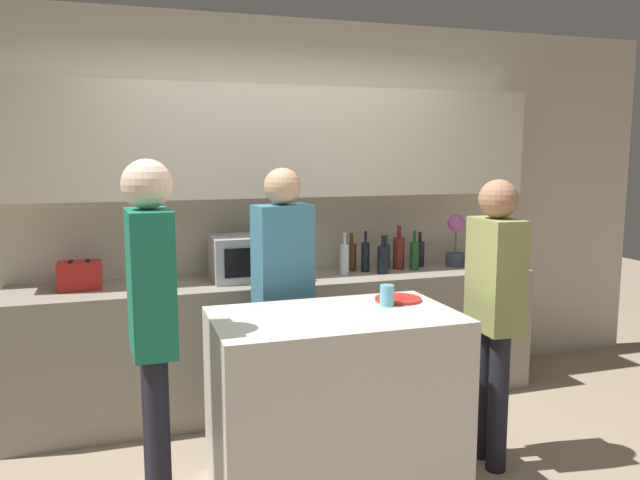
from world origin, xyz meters
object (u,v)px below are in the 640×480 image
Objects in this scene: microwave at (250,257)px; cup_0 at (387,296)px; potted_plant at (456,240)px; bottle_5 at (399,252)px; bottle_1 at (351,256)px; bottle_2 at (365,256)px; person_center at (494,299)px; bottle_6 at (414,255)px; bottle_7 at (420,253)px; bottle_3 at (383,259)px; person_right at (152,311)px; bottle_0 at (344,259)px; bottle_4 at (386,256)px; toaster at (80,275)px; person_left at (283,280)px; plate_on_island at (398,299)px.

cup_0 is at bearing -64.72° from microwave.
microwave is 1.58m from potted_plant.
microwave is 1.60× the size of bottle_5.
bottle_2 is at bearing -40.92° from bottle_1.
bottle_6 is at bearing -1.77° from person_center.
microwave reaches higher than bottle_2.
bottle_2 is at bearing 173.32° from bottle_6.
microwave is at bearing -176.28° from bottle_7.
bottle_3 is 0.22m from bottle_5.
bottle_3 is at bearing -43.71° from bottle_1.
microwave is 0.30× the size of person_right.
bottle_2 is (0.18, 0.06, -0.00)m from bottle_0.
potted_plant is at bearing -6.88° from bottle_4.
bottle_7 reaches higher than bottle_4.
bottle_7 is (0.29, 0.02, 0.00)m from bottle_4.
person_right reaches higher than cup_0.
toaster is 2.41m from bottle_7.
person_left is at bearing -25.06° from toaster.
plate_on_island is at bearing -101.83° from bottle_2.
bottle_1 reaches higher than cup_0.
cup_0 is (-0.42, -1.02, -0.01)m from bottle_3.
bottle_3 is at bearing -161.89° from person_left.
bottle_4 is 1.28m from cup_0.
bottle_6 is 1.24m from person_left.
bottle_5 is (0.18, 0.12, 0.02)m from bottle_3.
cup_0 is (-0.11, -0.10, 0.05)m from plate_on_island.
bottle_0 reaches higher than bottle_7.
bottle_1 is 0.24m from bottle_3.
bottle_3 is 0.94× the size of bottle_6.
potted_plant is at bearing -18.18° from bottle_7.
person_center reaches higher than bottle_5.
microwave is 1.91× the size of bottle_3.
potted_plant is 1.36× the size of bottle_6.
plate_on_island is (1.72, -1.01, -0.05)m from toaster.
bottle_7 is at bearing -162.89° from person_left.
microwave is 4.50× the size of cup_0.
microwave is at bearing 175.53° from bottle_0.
bottle_0 is at bearing -176.65° from potted_plant.
bottle_3 is (0.18, -0.17, -0.00)m from bottle_1.
bottle_6 is (0.45, -0.11, 0.01)m from bottle_1.
person_center is (-0.11, -1.19, -0.05)m from bottle_6.
bottle_3 is at bearing -5.45° from microwave.
person_center is (0.45, -1.18, -0.06)m from bottle_0.
bottle_2 is at bearing -153.85° from person_left.
bottle_3 is (-0.64, -0.09, -0.09)m from potted_plant.
plate_on_island is (-0.21, -1.02, -0.07)m from bottle_2.
microwave is 1.66m from person_center.
person_right is at bearing -73.00° from toaster.
potted_plant is 1.53m from cup_0.
cup_0 is at bearing 81.46° from person_center.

